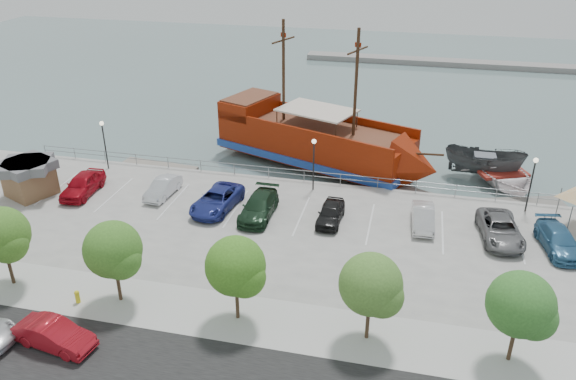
# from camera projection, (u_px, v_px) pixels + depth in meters

# --- Properties ---
(ground) EXTENTS (160.00, 160.00, 0.00)m
(ground) POSITION_uv_depth(u_px,v_px,m) (295.00, 242.00, 39.57)
(ground) COLOR slate
(sidewalk) EXTENTS (100.00, 4.00, 0.05)m
(sidewalk) POSITION_uv_depth(u_px,v_px,m) (256.00, 320.00, 30.40)
(sidewalk) COLOR #B6B6B6
(sidewalk) RESTS_ON land_slab
(seawall_railing) EXTENTS (50.00, 0.06, 1.00)m
(seawall_railing) POSITION_uv_depth(u_px,v_px,m) (316.00, 177.00, 45.69)
(seawall_railing) COLOR gray
(seawall_railing) RESTS_ON land_slab
(far_shore) EXTENTS (40.00, 3.00, 0.80)m
(far_shore) POSITION_uv_depth(u_px,v_px,m) (438.00, 62.00, 85.33)
(far_shore) COLOR gray
(far_shore) RESTS_ON ground
(pirate_ship) EXTENTS (21.31, 12.57, 13.25)m
(pirate_ship) POSITION_uv_depth(u_px,v_px,m) (329.00, 145.00, 50.04)
(pirate_ship) COLOR maroon
(pirate_ship) RESTS_ON ground
(patrol_boat) EXTENTS (7.05, 3.66, 2.60)m
(patrol_boat) POSITION_uv_depth(u_px,v_px,m) (484.00, 165.00, 48.36)
(patrol_boat) COLOR #414445
(patrol_boat) RESTS_ON ground
(speedboat) EXTENTS (7.83, 8.97, 1.55)m
(speedboat) POSITION_uv_depth(u_px,v_px,m) (503.00, 177.00, 47.36)
(speedboat) COLOR white
(speedboat) RESTS_ON ground
(dock_west) EXTENTS (7.26, 2.71, 0.41)m
(dock_west) POSITION_uv_depth(u_px,v_px,m) (158.00, 168.00, 50.50)
(dock_west) COLOR gray
(dock_west) RESTS_ON ground
(dock_mid) EXTENTS (6.52, 4.29, 0.36)m
(dock_mid) POSITION_uv_depth(u_px,v_px,m) (409.00, 193.00, 45.98)
(dock_mid) COLOR gray
(dock_mid) RESTS_ON ground
(dock_east) EXTENTS (6.92, 3.79, 0.38)m
(dock_east) POSITION_uv_depth(u_px,v_px,m) (521.00, 204.00, 44.21)
(dock_east) COLOR slate
(dock_east) RESTS_ON ground
(shed) EXTENTS (4.49, 4.49, 2.82)m
(shed) POSITION_uv_depth(u_px,v_px,m) (29.00, 177.00, 43.36)
(shed) COLOR brown
(shed) RESTS_ON land_slab
(street_sedan) EXTENTS (4.49, 2.15, 1.42)m
(street_sedan) POSITION_uv_depth(u_px,v_px,m) (54.00, 335.00, 28.32)
(street_sedan) COLOR #A9131D
(street_sedan) RESTS_ON street
(fire_hydrant) EXTENTS (0.29, 0.29, 0.83)m
(fire_hydrant) POSITION_uv_depth(u_px,v_px,m) (77.00, 296.00, 31.59)
(fire_hydrant) COLOR yellow
(fire_hydrant) RESTS_ON sidewalk
(lamp_post_left) EXTENTS (0.36, 0.36, 4.28)m
(lamp_post_left) POSITION_uv_depth(u_px,v_px,m) (104.00, 136.00, 47.16)
(lamp_post_left) COLOR black
(lamp_post_left) RESTS_ON land_slab
(lamp_post_mid) EXTENTS (0.36, 0.36, 4.28)m
(lamp_post_mid) POSITION_uv_depth(u_px,v_px,m) (314.00, 155.00, 43.49)
(lamp_post_mid) COLOR black
(lamp_post_mid) RESTS_ON land_slab
(lamp_post_right) EXTENTS (0.36, 0.36, 4.28)m
(lamp_post_right) POSITION_uv_depth(u_px,v_px,m) (533.00, 175.00, 40.22)
(lamp_post_right) COLOR black
(lamp_post_right) RESTS_ON land_slab
(tree_b) EXTENTS (3.30, 3.20, 5.00)m
(tree_b) POSITION_uv_depth(u_px,v_px,m) (3.00, 237.00, 31.90)
(tree_b) COLOR #473321
(tree_b) RESTS_ON sidewalk
(tree_c) EXTENTS (3.30, 3.20, 5.00)m
(tree_c) POSITION_uv_depth(u_px,v_px,m) (115.00, 252.00, 30.48)
(tree_c) COLOR #473321
(tree_c) RESTS_ON sidewalk
(tree_d) EXTENTS (3.30, 3.20, 5.00)m
(tree_d) POSITION_uv_depth(u_px,v_px,m) (238.00, 269.00, 29.05)
(tree_d) COLOR #473321
(tree_d) RESTS_ON sidewalk
(tree_e) EXTENTS (3.30, 3.20, 5.00)m
(tree_e) POSITION_uv_depth(u_px,v_px,m) (373.00, 287.00, 27.62)
(tree_e) COLOR #473321
(tree_e) RESTS_ON sidewalk
(tree_f) EXTENTS (3.30, 3.20, 5.00)m
(tree_f) POSITION_uv_depth(u_px,v_px,m) (524.00, 307.00, 26.19)
(tree_f) COLOR #473321
(tree_f) RESTS_ON sidewalk
(parked_car_a) EXTENTS (2.20, 4.91, 1.64)m
(parked_car_a) POSITION_uv_depth(u_px,v_px,m) (83.00, 184.00, 43.75)
(parked_car_a) COLOR #A40A17
(parked_car_a) RESTS_ON land_slab
(parked_car_b) EXTENTS (1.69, 4.14, 1.34)m
(parked_car_b) POSITION_uv_depth(u_px,v_px,m) (163.00, 188.00, 43.53)
(parked_car_b) COLOR silver
(parked_car_b) RESTS_ON land_slab
(parked_car_c) EXTENTS (3.15, 5.65, 1.50)m
(parked_car_c) POSITION_uv_depth(u_px,v_px,m) (217.00, 200.00, 41.54)
(parked_car_c) COLOR navy
(parked_car_c) RESTS_ON land_slab
(parked_car_d) EXTENTS (2.13, 5.22, 1.51)m
(parked_car_d) POSITION_uv_depth(u_px,v_px,m) (259.00, 207.00, 40.55)
(parked_car_d) COLOR #17311D
(parked_car_d) RESTS_ON land_slab
(parked_car_e) EXTENTS (1.76, 4.13, 1.39)m
(parked_car_e) POSITION_uv_depth(u_px,v_px,m) (331.00, 213.00, 39.84)
(parked_car_e) COLOR black
(parked_car_e) RESTS_ON land_slab
(parked_car_f) EXTENTS (1.69, 4.27, 1.38)m
(parked_car_f) POSITION_uv_depth(u_px,v_px,m) (423.00, 217.00, 39.27)
(parked_car_f) COLOR silver
(parked_car_f) RESTS_ON land_slab
(parked_car_g) EXTENTS (3.05, 5.61, 1.49)m
(parked_car_g) POSITION_uv_depth(u_px,v_px,m) (500.00, 229.00, 37.68)
(parked_car_g) COLOR slate
(parked_car_g) RESTS_ON land_slab
(parked_car_h) EXTENTS (2.80, 5.16, 1.42)m
(parked_car_h) POSITION_uv_depth(u_px,v_px,m) (559.00, 240.00, 36.48)
(parked_car_h) COLOR #30658D
(parked_car_h) RESTS_ON land_slab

